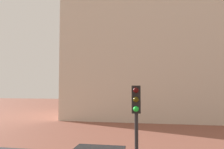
# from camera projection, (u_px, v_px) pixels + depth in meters

# --- Properties ---
(landmark_building) EXTENTS (24.19, 11.47, 32.73)m
(landmark_building) POSITION_uv_depth(u_px,v_px,m) (154.00, 41.00, 30.65)
(landmark_building) COLOR beige
(landmark_building) RESTS_ON ground_plane
(traffic_light_pole) EXTENTS (0.28, 0.34, 4.27)m
(traffic_light_pole) POSITION_uv_depth(u_px,v_px,m) (136.00, 125.00, 6.94)
(traffic_light_pole) COLOR black
(traffic_light_pole) RESTS_ON ground_plane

